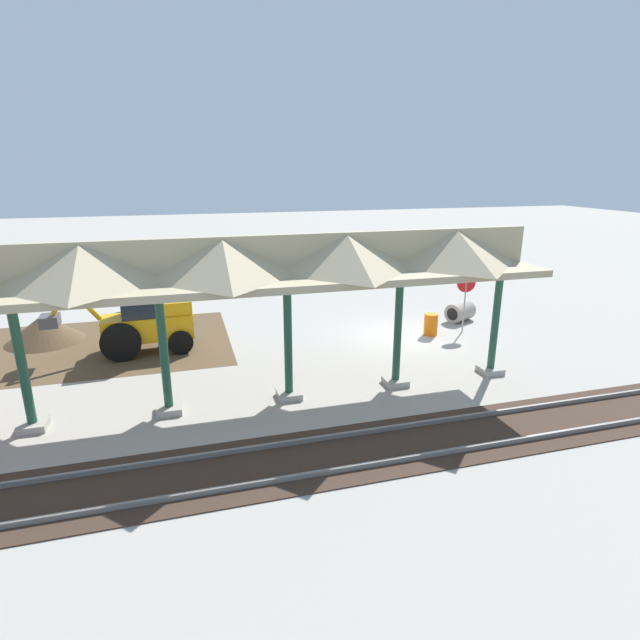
% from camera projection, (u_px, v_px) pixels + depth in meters
% --- Properties ---
extents(ground_plane, '(120.00, 120.00, 0.00)m').
position_uv_depth(ground_plane, '(399.00, 336.00, 20.51)').
color(ground_plane, '#9E998E').
extents(dirt_work_zone, '(10.10, 7.00, 0.01)m').
position_uv_depth(dirt_work_zone, '(97.00, 346.00, 19.39)').
color(dirt_work_zone, brown).
rests_on(dirt_work_zone, ground).
extents(platform_canopy, '(15.09, 3.20, 4.90)m').
position_uv_depth(platform_canopy, '(286.00, 261.00, 13.83)').
color(platform_canopy, '#9E998E').
rests_on(platform_canopy, ground).
extents(rail_tracks, '(60.00, 2.58, 0.15)m').
position_uv_depth(rail_tracks, '(520.00, 425.00, 13.36)').
color(rail_tracks, slate).
rests_on(rail_tracks, ground).
extents(stop_sign, '(0.74, 0.21, 2.48)m').
position_uv_depth(stop_sign, '(466.00, 291.00, 20.51)').
color(stop_sign, gray).
rests_on(stop_sign, ground).
extents(backhoe, '(5.17, 1.83, 2.82)m').
position_uv_depth(backhoe, '(143.00, 319.00, 18.44)').
color(backhoe, orange).
rests_on(backhoe, ground).
extents(dirt_mound, '(5.89, 5.89, 2.15)m').
position_uv_depth(dirt_mound, '(46.00, 341.00, 19.93)').
color(dirt_mound, brown).
rests_on(dirt_mound, ground).
extents(concrete_pipe, '(1.47, 1.29, 0.85)m').
position_uv_depth(concrete_pipe, '(460.00, 312.00, 22.45)').
color(concrete_pipe, '#9E9384').
rests_on(concrete_pipe, ground).
extents(traffic_barrel, '(0.56, 0.56, 0.90)m').
position_uv_depth(traffic_barrel, '(431.00, 324.00, 20.58)').
color(traffic_barrel, orange).
rests_on(traffic_barrel, ground).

